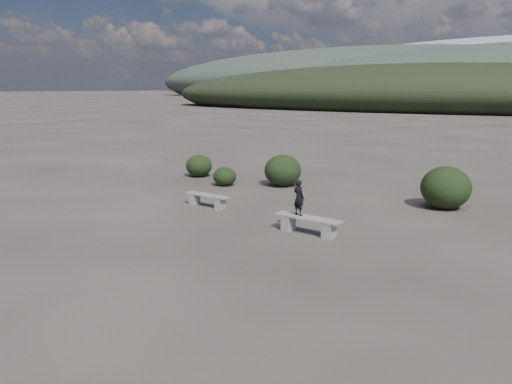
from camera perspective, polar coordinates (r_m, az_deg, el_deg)
The scene contains 8 objects.
ground at distance 11.89m, azimuth -8.55°, elevation -8.22°, with size 1200.00×1200.00×0.00m, color #322C27.
bench_left at distance 17.35m, azimuth -5.62°, elevation -0.83°, with size 1.76×0.41×0.44m.
bench_right at distance 14.13m, azimuth 5.98°, elevation -3.61°, with size 2.02×0.51×0.50m.
seated_person at distance 14.12m, azimuth 4.92°, elevation -0.63°, with size 0.37×0.25×1.03m, color black.
shrub_a at distance 21.03m, azimuth -3.59°, elevation 1.79°, with size 0.97×0.97×0.80m, color black.
shrub_b at distance 20.90m, azimuth 3.07°, elevation 2.47°, with size 1.54×1.54×1.32m, color black.
shrub_d at distance 18.10m, azimuth 20.87°, elevation 0.47°, with size 1.66×1.66×1.46m, color black.
shrub_f at distance 23.31m, azimuth -6.53°, elevation 3.00°, with size 1.20×1.20×1.02m, color black.
Camera 1 is at (7.66, -8.14, 4.04)m, focal length 35.00 mm.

